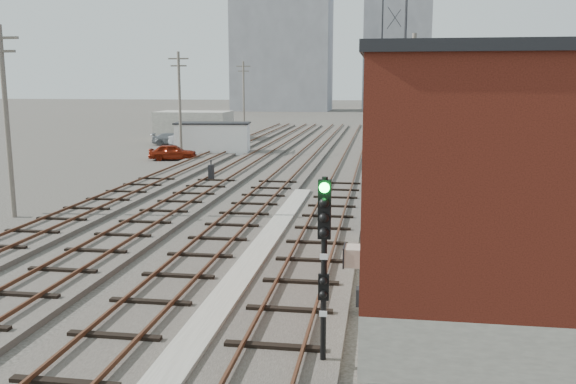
% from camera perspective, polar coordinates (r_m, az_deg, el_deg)
% --- Properties ---
extents(ground, '(320.00, 320.00, 0.00)m').
position_cam_1_polar(ground, '(66.80, 4.50, 4.69)').
color(ground, '#282621').
rests_on(ground, ground).
extents(track_right, '(3.20, 90.00, 0.39)m').
position_cam_1_polar(track_right, '(45.81, 5.66, 2.28)').
color(track_right, '#332D28').
rests_on(track_right, ground).
extents(track_mid_right, '(3.20, 90.00, 0.39)m').
position_cam_1_polar(track_mid_right, '(46.19, 0.70, 2.39)').
color(track_mid_right, '#332D28').
rests_on(track_mid_right, ground).
extents(track_mid_left, '(3.20, 90.00, 0.39)m').
position_cam_1_polar(track_mid_left, '(46.91, -4.15, 2.49)').
color(track_mid_left, '#332D28').
rests_on(track_mid_left, ground).
extents(track_left, '(3.20, 90.00, 0.39)m').
position_cam_1_polar(track_left, '(47.95, -8.82, 2.56)').
color(track_left, '#332D28').
rests_on(track_left, ground).
extents(platform_curb, '(0.90, 28.00, 0.26)m').
position_cam_1_polar(platform_curb, '(21.70, -3.31, -6.57)').
color(platform_curb, gray).
rests_on(platform_curb, ground).
extents(brick_building, '(6.54, 12.20, 7.22)m').
position_cam_1_polar(brick_building, '(18.70, 16.69, 1.30)').
color(brick_building, gray).
rests_on(brick_building, ground).
extents(lattice_tower, '(1.60, 1.60, 15.00)m').
position_cam_1_polar(lattice_tower, '(41.33, 9.78, 11.61)').
color(lattice_tower, black).
rests_on(lattice_tower, ground).
extents(utility_pole_left_a, '(1.80, 0.24, 9.00)m').
position_cam_1_polar(utility_pole_left_a, '(31.57, -24.85, 6.39)').
color(utility_pole_left_a, '#595147').
rests_on(utility_pole_left_a, ground).
extents(utility_pole_left_b, '(1.80, 0.24, 9.00)m').
position_cam_1_polar(utility_pole_left_b, '(54.20, -10.10, 8.37)').
color(utility_pole_left_b, '#595147').
rests_on(utility_pole_left_b, ground).
extents(utility_pole_left_c, '(1.80, 0.24, 9.00)m').
position_cam_1_polar(utility_pole_left_c, '(78.28, -4.17, 9.02)').
color(utility_pole_left_c, '#595147').
rests_on(utility_pole_left_c, ground).
extents(utility_pole_right_a, '(1.80, 0.24, 9.00)m').
position_cam_1_polar(utility_pole_right_a, '(34.39, 11.51, 7.36)').
color(utility_pole_right_a, '#595147').
rests_on(utility_pole_right_a, ground).
extents(utility_pole_right_b, '(1.80, 0.24, 9.00)m').
position_cam_1_polar(utility_pole_right_b, '(64.35, 10.27, 8.63)').
color(utility_pole_right_b, '#595147').
rests_on(utility_pole_right_b, ground).
extents(apartment_left, '(22.00, 14.00, 30.00)m').
position_cam_1_polar(apartment_left, '(143.41, -0.50, 13.65)').
color(apartment_left, gray).
rests_on(apartment_left, ground).
extents(apartment_right, '(16.00, 12.00, 26.00)m').
position_cam_1_polar(apartment_right, '(156.49, 10.09, 12.48)').
color(apartment_right, gray).
rests_on(apartment_right, ground).
extents(shed_left, '(8.00, 5.00, 3.20)m').
position_cam_1_polar(shed_left, '(69.69, -8.79, 6.15)').
color(shed_left, gray).
rests_on(shed_left, ground).
extents(shed_right, '(6.00, 6.00, 4.00)m').
position_cam_1_polar(shed_right, '(76.55, 11.87, 6.71)').
color(shed_right, gray).
rests_on(shed_right, ground).
extents(signal_mast, '(0.40, 0.42, 4.39)m').
position_cam_1_polar(signal_mast, '(13.45, 3.38, -6.04)').
color(signal_mast, gray).
rests_on(signal_mast, ground).
extents(switch_stand, '(0.34, 0.34, 1.39)m').
position_cam_1_polar(switch_stand, '(39.49, -7.20, 1.78)').
color(switch_stand, black).
rests_on(switch_stand, ground).
extents(site_trailer, '(7.02, 3.69, 2.83)m').
position_cam_1_polar(site_trailer, '(55.98, -7.05, 5.05)').
color(site_trailer, white).
rests_on(site_trailer, ground).
extents(car_red, '(4.21, 2.46, 1.35)m').
position_cam_1_polar(car_red, '(51.80, -10.74, 3.70)').
color(car_red, maroon).
rests_on(car_red, ground).
extents(car_silver, '(4.60, 2.18, 1.46)m').
position_cam_1_polar(car_silver, '(62.48, -9.04, 4.89)').
color(car_silver, '#A1A3A9').
rests_on(car_silver, ground).
extents(car_grey, '(4.54, 2.53, 1.24)m').
position_cam_1_polar(car_grey, '(64.51, -10.74, 4.90)').
color(car_grey, gray).
rests_on(car_grey, ground).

